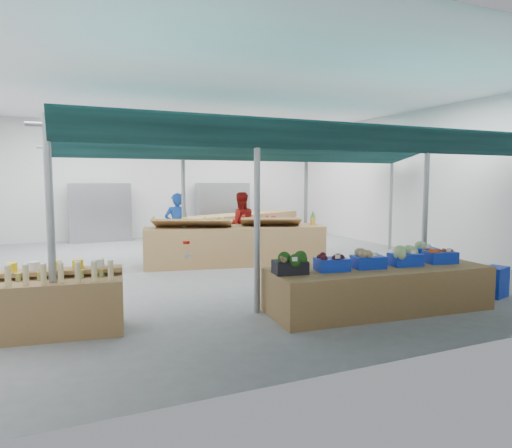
% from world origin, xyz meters
% --- Properties ---
extents(floor, '(13.00, 13.00, 0.00)m').
position_xyz_m(floor, '(0.00, 0.00, 0.00)').
color(floor, slate).
rests_on(floor, ground).
extents(hall, '(13.00, 13.00, 13.00)m').
position_xyz_m(hall, '(0.00, 1.44, 2.65)').
color(hall, silver).
rests_on(hall, ground).
extents(pole_grid, '(10.00, 4.60, 3.00)m').
position_xyz_m(pole_grid, '(0.75, -1.75, 1.81)').
color(pole_grid, gray).
rests_on(pole_grid, floor).
extents(awnings, '(9.50, 7.08, 0.30)m').
position_xyz_m(awnings, '(0.75, -1.75, 2.78)').
color(awnings, black).
rests_on(awnings, pole_grid).
extents(back_shelving_left, '(2.00, 0.50, 2.00)m').
position_xyz_m(back_shelving_left, '(-2.50, 6.00, 1.00)').
color(back_shelving_left, '#B23F33').
rests_on(back_shelving_left, floor).
extents(back_shelving_right, '(2.00, 0.50, 2.00)m').
position_xyz_m(back_shelving_right, '(2.00, 6.00, 1.00)').
color(back_shelving_right, '#B23F33').
rests_on(back_shelving_right, floor).
extents(bottle_shelf, '(1.82, 1.27, 1.05)m').
position_xyz_m(bottle_shelf, '(-3.94, -3.81, 0.42)').
color(bottle_shelf, '#8A5F3C').
rests_on(bottle_shelf, floor).
extents(veg_counter, '(3.76, 1.54, 0.71)m').
position_xyz_m(veg_counter, '(0.88, -4.69, 0.36)').
color(veg_counter, '#8A5F3C').
rests_on(veg_counter, floor).
extents(fruit_counter, '(4.62, 1.94, 0.96)m').
position_xyz_m(fruit_counter, '(0.20, 0.07, 0.48)').
color(fruit_counter, '#8A5F3C').
rests_on(fruit_counter, floor).
extents(far_counter, '(5.30, 3.21, 0.96)m').
position_xyz_m(far_counter, '(1.87, 4.05, 0.48)').
color(far_counter, '#8A5F3C').
rests_on(far_counter, floor).
extents(crate_stack, '(0.54, 0.44, 0.56)m').
position_xyz_m(crate_stack, '(3.39, -4.87, 0.28)').
color(crate_stack, '#1131BE').
rests_on(crate_stack, floor).
extents(vendor_left, '(0.73, 0.55, 1.80)m').
position_xyz_m(vendor_left, '(-1.00, 1.17, 0.90)').
color(vendor_left, '#1B47B5').
rests_on(vendor_left, floor).
extents(vendor_right, '(0.99, 0.84, 1.80)m').
position_xyz_m(vendor_right, '(0.80, 1.17, 0.90)').
color(vendor_right, maroon).
rests_on(vendor_right, floor).
extents(crate_broccoli, '(0.55, 0.44, 0.35)m').
position_xyz_m(crate_broccoli, '(-0.69, -4.55, 0.87)').
color(crate_broccoli, black).
rests_on(crate_broccoli, veg_counter).
extents(crate_beets, '(0.55, 0.44, 0.29)m').
position_xyz_m(crate_beets, '(0.02, -4.61, 0.85)').
color(crate_beets, '#1131BE').
rests_on(crate_beets, veg_counter).
extents(crate_celeriac, '(0.55, 0.44, 0.31)m').
position_xyz_m(crate_celeriac, '(0.68, -4.67, 0.86)').
color(crate_celeriac, '#1131BE').
rests_on(crate_celeriac, veg_counter).
extents(crate_cabbage, '(0.55, 0.44, 0.35)m').
position_xyz_m(crate_cabbage, '(1.39, -4.73, 0.87)').
color(crate_cabbage, '#1131BE').
rests_on(crate_cabbage, veg_counter).
extents(crate_carrots, '(0.55, 0.44, 0.29)m').
position_xyz_m(crate_carrots, '(2.10, -4.80, 0.82)').
color(crate_carrots, '#1131BE').
rests_on(crate_carrots, veg_counter).
extents(sparrow, '(0.12, 0.09, 0.11)m').
position_xyz_m(sparrow, '(-0.87, -4.66, 0.96)').
color(sparrow, brown).
rests_on(sparrow, crate_broccoli).
extents(pole_ribbon, '(0.12, 0.12, 0.28)m').
position_xyz_m(pole_ribbon, '(-1.95, -3.25, 1.08)').
color(pole_ribbon, red).
rests_on(pole_ribbon, pole_grid).
extents(apple_heap_yellow, '(2.02, 1.39, 0.27)m').
position_xyz_m(apple_heap_yellow, '(-0.87, 0.18, 1.13)').
color(apple_heap_yellow, '#997247').
rests_on(apple_heap_yellow, fruit_counter).
extents(apple_heap_red, '(1.65, 1.23, 0.27)m').
position_xyz_m(apple_heap_red, '(1.07, -0.22, 1.13)').
color(apple_heap_red, '#997247').
rests_on(apple_heap_red, fruit_counter).
extents(pineapple, '(0.14, 0.14, 0.39)m').
position_xyz_m(pineapple, '(2.17, -0.44, 1.15)').
color(pineapple, '#8C6019').
rests_on(pineapple, fruit_counter).
extents(crate_extra, '(0.58, 0.48, 0.32)m').
position_xyz_m(crate_extra, '(2.14, -4.34, 0.86)').
color(crate_extra, '#1131BE').
rests_on(crate_extra, veg_counter).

